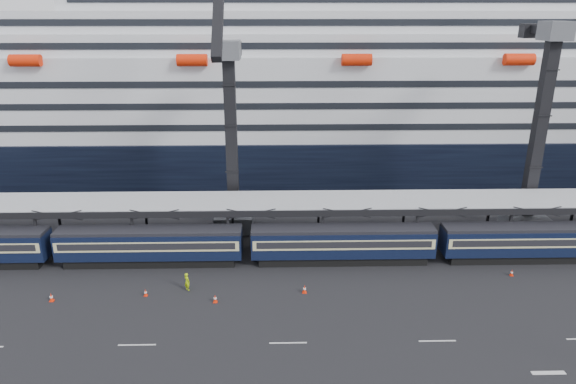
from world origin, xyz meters
name	(u,v)px	position (x,y,z in m)	size (l,w,h in m)	color
ground	(446,313)	(0.00, 0.00, 0.00)	(260.00, 260.00, 0.00)	black
lane_markings	(570,349)	(8.15, -5.23, 0.01)	(111.00, 4.27, 0.02)	beige
train	(374,242)	(-4.65, 10.00, 2.20)	(133.05, 3.00, 4.05)	black
canopy	(412,201)	(0.00, 14.00, 5.25)	(130.00, 6.25, 5.53)	gray
cruise_ship	(360,92)	(-1.08, 45.99, 12.34)	(214.09, 28.84, 34.00)	black
crane_dark_near	(231,133)	(-20.00, 18.59, 11.93)	(4.50, 17.75, 35.08)	#4D5054
crane_dark_mid	(543,121)	(15.00, 17.59, 13.36)	(4.50, 18.24, 39.64)	#4D5054
worker	(187,282)	(-23.37, 4.46, 0.89)	(0.65, 0.43, 1.78)	#B1D90B
traffic_cone_a	(51,297)	(-35.45, 2.74, 0.40)	(0.41, 0.41, 0.81)	red
traffic_cone_b	(146,293)	(-27.08, 3.48, 0.34)	(0.34, 0.34, 0.68)	red
traffic_cone_c	(215,298)	(-20.49, 2.22, 0.38)	(0.39, 0.39, 0.78)	red
traffic_cone_d	(304,289)	(-12.29, 3.71, 0.40)	(0.40, 0.40, 0.81)	red
traffic_cone_e	(512,273)	(8.61, 6.55, 0.33)	(0.34, 0.34, 0.67)	red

